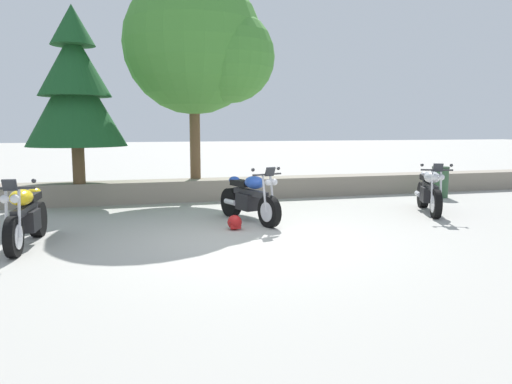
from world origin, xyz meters
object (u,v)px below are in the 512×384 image
(motorcycle_silver_far_right, at_px, (430,192))
(trash_bin, at_px, (440,182))
(motorcycle_yellow_near_left, at_px, (26,217))
(rider_helmet, at_px, (235,222))
(pine_tree_mid_left, at_px, (75,87))
(motorcycle_blue_centre, at_px, (250,198))
(leafy_tree_mid_right, at_px, (201,47))

(motorcycle_silver_far_right, bearing_deg, trash_bin, 49.22)
(motorcycle_yellow_near_left, bearing_deg, rider_helmet, 5.88)
(pine_tree_mid_left, bearing_deg, trash_bin, -6.81)
(trash_bin, bearing_deg, pine_tree_mid_left, 173.19)
(motorcycle_blue_centre, xyz_separation_m, rider_helmet, (-0.47, -0.68, -0.35))
(motorcycle_yellow_near_left, distance_m, trash_bin, 10.49)
(rider_helmet, height_order, leafy_tree_mid_right, leafy_tree_mid_right)
(motorcycle_yellow_near_left, height_order, trash_bin, motorcycle_yellow_near_left)
(motorcycle_blue_centre, height_order, rider_helmet, motorcycle_blue_centre)
(rider_helmet, relative_size, trash_bin, 0.33)
(rider_helmet, distance_m, leafy_tree_mid_right, 5.69)
(motorcycle_blue_centre, relative_size, trash_bin, 2.33)
(rider_helmet, bearing_deg, leafy_tree_mid_right, 89.13)
(motorcycle_silver_far_right, relative_size, pine_tree_mid_left, 0.46)
(motorcycle_silver_far_right, bearing_deg, motorcycle_blue_centre, 179.41)
(motorcycle_silver_far_right, bearing_deg, rider_helmet, -172.25)
(motorcycle_silver_far_right, xyz_separation_m, pine_tree_mid_left, (-7.75, 3.20, 2.40))
(rider_helmet, bearing_deg, motorcycle_blue_centre, 55.29)
(rider_helmet, xyz_separation_m, pine_tree_mid_left, (-3.07, 3.83, 2.75))
(motorcycle_silver_far_right, xyz_separation_m, rider_helmet, (-4.68, -0.64, -0.35))
(motorcycle_yellow_near_left, height_order, leafy_tree_mid_right, leafy_tree_mid_right)
(rider_helmet, height_order, trash_bin, trash_bin)
(leafy_tree_mid_right, bearing_deg, pine_tree_mid_left, -174.07)
(leafy_tree_mid_right, relative_size, trash_bin, 6.27)
(rider_helmet, xyz_separation_m, leafy_tree_mid_right, (0.06, 4.16, 3.88))
(motorcycle_yellow_near_left, xyz_separation_m, pine_tree_mid_left, (0.50, 4.20, 2.40))
(motorcycle_yellow_near_left, bearing_deg, leafy_tree_mid_right, 51.26)
(motorcycle_yellow_near_left, distance_m, leafy_tree_mid_right, 6.80)
(motorcycle_silver_far_right, distance_m, trash_bin, 2.72)
(motorcycle_blue_centre, distance_m, rider_helmet, 0.90)
(leafy_tree_mid_right, height_order, trash_bin, leafy_tree_mid_right)
(motorcycle_blue_centre, distance_m, trash_bin, 6.32)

